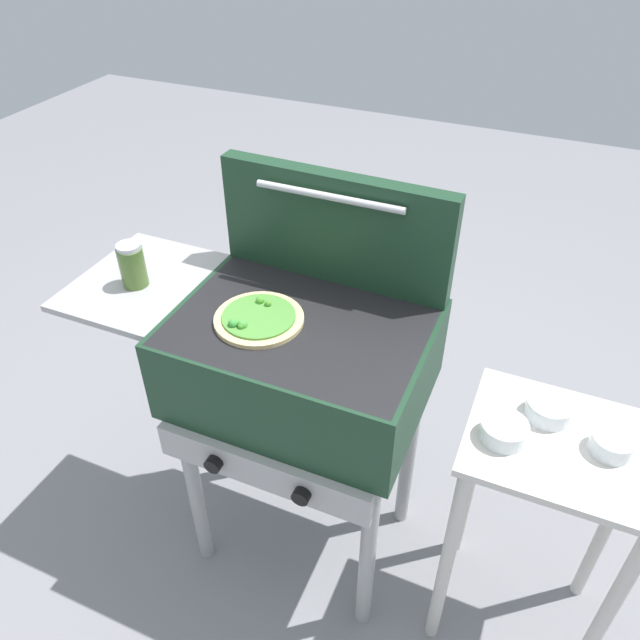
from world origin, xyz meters
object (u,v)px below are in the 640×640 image
topping_bowl_far (549,409)px  grill (297,365)px  sauce_jar (132,265)px  topping_bowl_near (504,431)px  pizza_veggie (258,318)px  prep_table (545,500)px  topping_bowl_middle (612,444)px

topping_bowl_far → grill: bearing=-173.3°
grill → sauce_jar: (-0.46, -0.02, 0.20)m
sauce_jar → topping_bowl_near: bearing=-1.0°
pizza_veggie → prep_table: bearing=3.1°
sauce_jar → prep_table: sauce_jar is taller
topping_bowl_near → topping_bowl_middle: same height
pizza_veggie → topping_bowl_near: 0.64m
topping_bowl_near → topping_bowl_far: bearing=52.3°
topping_bowl_far → topping_bowl_middle: (0.14, -0.06, 0.00)m
grill → topping_bowl_near: size_ratio=8.89×
pizza_veggie → prep_table: pizza_veggie is taller
pizza_veggie → topping_bowl_near: (0.62, -0.00, -0.13)m
topping_bowl_far → topping_bowl_middle: same height
topping_bowl_far → topping_bowl_middle: bearing=-21.6°
grill → sauce_jar: size_ratio=7.87×
sauce_jar → topping_bowl_middle: bearing=1.8°
pizza_veggie → prep_table: 0.84m
topping_bowl_near → topping_bowl_far: (0.09, 0.11, 0.00)m
sauce_jar → topping_bowl_near: (1.00, -0.02, -0.18)m
topping_bowl_near → topping_bowl_far: same height
topping_bowl_near → prep_table: bearing=17.3°
prep_table → topping_bowl_near: size_ratio=6.99×
pizza_veggie → sauce_jar: (-0.38, 0.01, 0.05)m
pizza_veggie → prep_table: size_ratio=0.29×
sauce_jar → topping_bowl_middle: (1.22, 0.04, -0.18)m
topping_bowl_far → prep_table: bearing=-53.6°
sauce_jar → grill: bearing=2.7°
pizza_veggie → topping_bowl_middle: (0.85, 0.05, -0.13)m
topping_bowl_middle → sauce_jar: bearing=-178.2°
grill → pizza_veggie: (-0.08, -0.04, 0.15)m
topping_bowl_far → topping_bowl_near: bearing=-127.7°
pizza_veggie → sauce_jar: 0.38m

